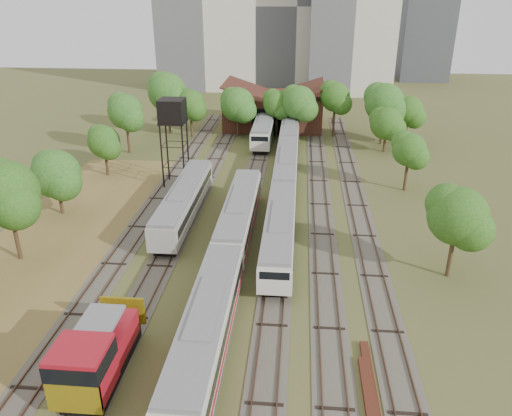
# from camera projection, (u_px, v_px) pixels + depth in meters

# --- Properties ---
(ground) EXTENTS (240.00, 240.00, 0.00)m
(ground) POSITION_uv_depth(u_px,v_px,m) (238.00, 355.00, 32.23)
(ground) COLOR #475123
(ground) RESTS_ON ground
(dry_grass_patch) EXTENTS (14.00, 60.00, 0.04)m
(dry_grass_patch) POSITION_uv_depth(u_px,v_px,m) (33.00, 276.00, 40.97)
(dry_grass_patch) COLOR brown
(dry_grass_patch) RESTS_ON ground
(tracks) EXTENTS (24.60, 80.00, 0.19)m
(tracks) POSITION_uv_depth(u_px,v_px,m) (260.00, 202.00, 55.04)
(tracks) COLOR #4C473D
(tracks) RESTS_ON ground
(railcar_red_set) EXTENTS (2.80, 34.58, 3.46)m
(railcar_red_set) POSITION_uv_depth(u_px,v_px,m) (226.00, 260.00, 39.73)
(railcar_red_set) COLOR black
(railcar_red_set) RESTS_ON ground
(railcar_green_set) EXTENTS (2.69, 52.07, 3.32)m
(railcar_green_set) POSITION_uv_depth(u_px,v_px,m) (286.00, 168.00, 60.40)
(railcar_green_set) COLOR black
(railcar_green_set) RESTS_ON ground
(railcar_rear) EXTENTS (2.85, 16.08, 3.52)m
(railcar_rear) POSITION_uv_depth(u_px,v_px,m) (264.00, 129.00, 76.51)
(railcar_rear) COLOR black
(railcar_rear) RESTS_ON ground
(shunter_locomotive) EXTENTS (3.06, 8.12, 4.00)m
(shunter_locomotive) POSITION_uv_depth(u_px,v_px,m) (95.00, 357.00, 29.11)
(shunter_locomotive) COLOR black
(shunter_locomotive) RESTS_ON ground
(old_grey_coach) EXTENTS (2.71, 18.00, 3.35)m
(old_grey_coach) POSITION_uv_depth(u_px,v_px,m) (184.00, 201.00, 50.71)
(old_grey_coach) COLOR black
(old_grey_coach) RESTS_ON ground
(water_tower) EXTENTS (2.96, 2.96, 10.24)m
(water_tower) POSITION_uv_depth(u_px,v_px,m) (172.00, 113.00, 56.81)
(water_tower) COLOR black
(water_tower) RESTS_ON ground
(rail_pile_far) EXTENTS (0.54, 8.65, 0.28)m
(rail_pile_far) POSITION_uv_depth(u_px,v_px,m) (372.00, 391.00, 29.15)
(rail_pile_far) COLOR #522517
(rail_pile_far) RESTS_ON ground
(maintenance_shed) EXTENTS (16.45, 11.55, 7.58)m
(maintenance_shed) POSITION_uv_depth(u_px,v_px,m) (274.00, 110.00, 83.95)
(maintenance_shed) COLOR #3B1D15
(maintenance_shed) RESTS_ON ground
(tree_band_left) EXTENTS (7.97, 52.91, 8.91)m
(tree_band_left) POSITION_uv_depth(u_px,v_px,m) (39.00, 181.00, 46.19)
(tree_band_left) COLOR #382616
(tree_band_left) RESTS_ON ground
(tree_band_far) EXTENTS (41.94, 8.72, 9.76)m
(tree_band_far) POSITION_uv_depth(u_px,v_px,m) (276.00, 101.00, 76.18)
(tree_band_far) COLOR #382616
(tree_band_far) RESTS_ON ground
(tree_band_right) EXTENTS (4.94, 38.78, 7.75)m
(tree_band_right) POSITION_uv_depth(u_px,v_px,m) (411.00, 155.00, 55.06)
(tree_band_right) COLOR #382616
(tree_band_right) RESTS_ON ground
(tower_centre) EXTENTS (20.00, 18.00, 36.00)m
(tower_centre) POSITION_uv_depth(u_px,v_px,m) (298.00, 5.00, 115.87)
(tower_centre) COLOR #B7B0A6
(tower_centre) RESTS_ON ground
(tower_far_right) EXTENTS (12.00, 12.00, 28.00)m
(tower_far_right) POSITION_uv_depth(u_px,v_px,m) (426.00, 22.00, 124.01)
(tower_far_right) COLOR #45484D
(tower_far_right) RESTS_ON ground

